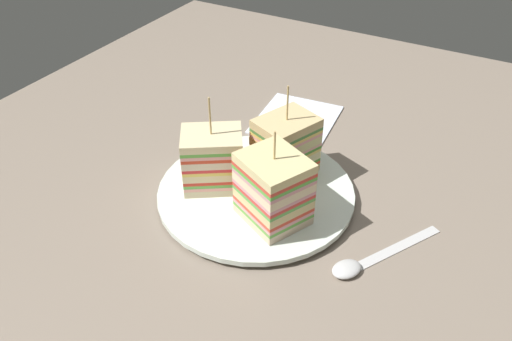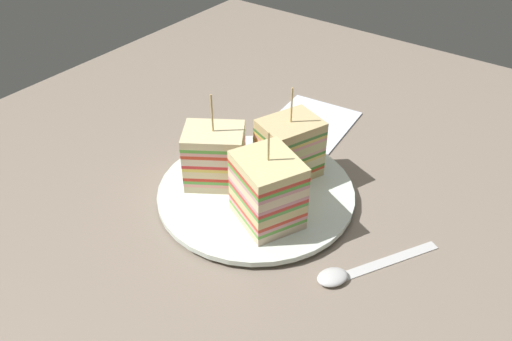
{
  "view_description": "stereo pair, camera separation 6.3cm",
  "coord_description": "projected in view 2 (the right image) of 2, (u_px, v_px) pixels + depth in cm",
  "views": [
    {
      "loc": [
        -43.58,
        -24.31,
        42.1
      ],
      "look_at": [
        0.0,
        0.0,
        4.29
      ],
      "focal_mm": 35.77,
      "sensor_mm": 36.0,
      "label": 1
    },
    {
      "loc": [
        -40.19,
        -29.57,
        42.1
      ],
      "look_at": [
        0.0,
        0.0,
        4.29
      ],
      "focal_mm": 35.77,
      "sensor_mm": 36.0,
      "label": 2
    }
  ],
  "objects": [
    {
      "name": "sandwich_wedge_1",
      "position": [
        289.0,
        148.0,
        0.65
      ],
      "size": [
        8.97,
        7.98,
        12.5
      ],
      "rotation": [
        0.0,
        0.0,
        9.04
      ],
      "color": "#DAC07F",
      "rests_on": "plate"
    },
    {
      "name": "ground_plane",
      "position": [
        256.0,
        203.0,
        0.66
      ],
      "size": [
        116.08,
        99.55,
        1.8
      ],
      "primitive_type": "cube",
      "color": "gray"
    },
    {
      "name": "plate",
      "position": [
        256.0,
        192.0,
        0.65
      ],
      "size": [
        24.86,
        24.86,
        1.29
      ],
      "color": "white",
      "rests_on": "ground_plane"
    },
    {
      "name": "sandwich_wedge_2",
      "position": [
        215.0,
        157.0,
        0.64
      ],
      "size": [
        8.71,
        9.25,
        12.5
      ],
      "rotation": [
        0.0,
        0.0,
        11.57
      ],
      "color": "beige",
      "rests_on": "plate"
    },
    {
      "name": "sandwich_wedge_0",
      "position": [
        267.0,
        190.0,
        0.58
      ],
      "size": [
        8.91,
        9.41,
        12.0
      ],
      "rotation": [
        0.0,
        0.0,
        7.4
      ],
      "color": "beige",
      "rests_on": "plate"
    },
    {
      "name": "napkin",
      "position": [
        311.0,
        122.0,
        0.79
      ],
      "size": [
        14.47,
        12.95,
        0.5
      ],
      "primitive_type": "cube",
      "rotation": [
        0.0,
        0.0,
        0.1
      ],
      "color": "white",
      "rests_on": "ground_plane"
    },
    {
      "name": "spoon",
      "position": [
        350.0,
        271.0,
        0.55
      ],
      "size": [
        14.16,
        9.38,
        1.0
      ],
      "rotation": [
        0.0,
        0.0,
        2.61
      ],
      "color": "silver",
      "rests_on": "ground_plane"
    }
  ]
}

